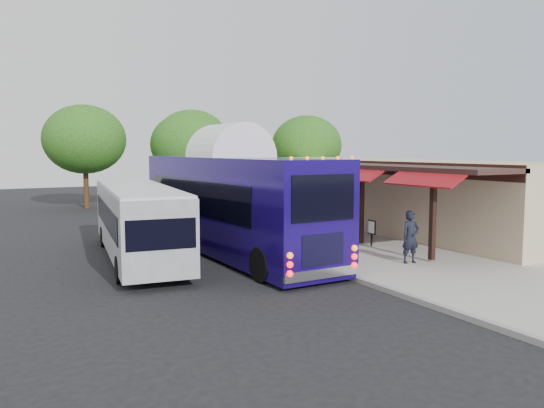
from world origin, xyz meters
TOP-DOWN VIEW (x-y plane):
  - ground at (0.00, 0.00)m, footprint 90.00×90.00m
  - sidewalk at (5.00, 4.00)m, footprint 10.00×40.00m
  - curb at (0.05, 4.00)m, footprint 0.20×40.00m
  - station_shelter at (8.38, 4.00)m, footprint 8.15×20.00m
  - coach_bus at (-1.45, 1.69)m, footprint 2.90×12.90m
  - city_bus at (-5.02, 2.29)m, footprint 3.54×10.51m
  - ped_a at (2.97, -3.78)m, footprint 0.74×0.54m
  - ped_b at (0.60, 8.12)m, footprint 0.95×0.76m
  - ped_c at (0.60, 3.71)m, footprint 0.98×0.48m
  - ped_d at (3.40, 13.35)m, footprint 1.36×0.98m
  - sign_board at (3.94, -0.51)m, footprint 0.08×0.49m
  - tree_left at (2.73, 17.96)m, footprint 5.23×5.23m
  - tree_mid at (4.22, 21.21)m, footprint 5.61×5.61m
  - tree_right at (11.16, 15.78)m, footprint 5.19×5.19m
  - tree_far at (-3.61, 21.42)m, footprint 5.66×5.66m

SIDE VIEW (x-z plane):
  - ground at x=0.00m, z-range 0.00..0.00m
  - sidewalk at x=5.00m, z-range 0.00..0.15m
  - curb at x=0.05m, z-range -0.01..0.15m
  - sign_board at x=3.94m, z-range 0.34..1.42m
  - ped_c at x=0.60m, z-range 0.15..1.77m
  - ped_a at x=2.97m, z-range 0.15..2.00m
  - ped_d at x=3.40m, z-range 0.15..2.06m
  - ped_b at x=0.60m, z-range 0.15..2.07m
  - city_bus at x=-5.02m, z-range 0.15..2.92m
  - station_shelter at x=8.38m, z-range 0.05..3.65m
  - coach_bus at x=-1.45m, z-range 0.15..4.26m
  - tree_right at x=11.16m, z-range 1.11..7.75m
  - tree_left at x=2.73m, z-range 1.12..7.81m
  - tree_mid at x=4.22m, z-range 1.20..8.37m
  - tree_far at x=-3.61m, z-range 1.21..8.46m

